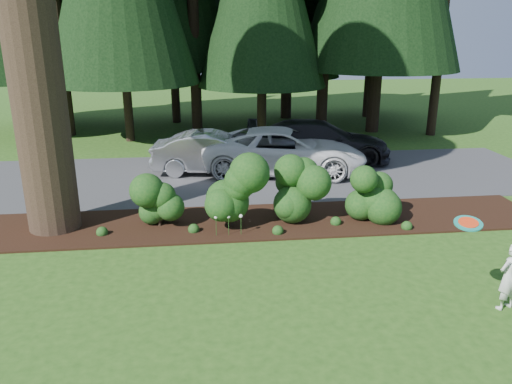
% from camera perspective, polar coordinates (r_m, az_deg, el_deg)
% --- Properties ---
extents(ground, '(80.00, 80.00, 0.00)m').
position_cam_1_polar(ground, '(10.04, -0.50, -10.43)').
color(ground, '#254D16').
rests_on(ground, ground).
extents(mulch_bed, '(16.00, 2.50, 0.05)m').
position_cam_1_polar(mulch_bed, '(12.97, -2.04, -3.47)').
color(mulch_bed, black).
rests_on(mulch_bed, ground).
extents(driveway, '(22.00, 6.00, 0.03)m').
position_cam_1_polar(driveway, '(16.98, -3.21, 1.76)').
color(driveway, '#38383A').
rests_on(driveway, ground).
extents(shrub_row, '(6.53, 1.60, 1.61)m').
position_cam_1_polar(shrub_row, '(12.67, 1.43, -0.22)').
color(shrub_row, '#134014').
rests_on(shrub_row, ground).
extents(lily_cluster, '(0.69, 0.09, 0.57)m').
position_cam_1_polar(lily_cluster, '(11.99, -3.16, -2.93)').
color(lily_cluster, '#134014').
rests_on(lily_cluster, ground).
extents(car_silver_wagon, '(4.45, 2.03, 1.41)m').
position_cam_1_polar(car_silver_wagon, '(17.27, -4.71, 4.49)').
color(car_silver_wagon, '#ADADB2').
rests_on(car_silver_wagon, driveway).
extents(car_white_suv, '(5.94, 3.50, 1.55)m').
position_cam_1_polar(car_white_suv, '(17.23, 3.28, 4.72)').
color(car_white_suv, white).
rests_on(car_white_suv, driveway).
extents(car_dark_suv, '(5.52, 2.73, 1.54)m').
position_cam_1_polar(car_dark_suv, '(18.83, 7.16, 5.76)').
color(car_dark_suv, black).
rests_on(car_dark_suv, driveway).
extents(child, '(0.53, 0.44, 1.26)m').
position_cam_1_polar(child, '(10.00, 26.94, -8.64)').
color(child, silver).
rests_on(child, ground).
extents(frisbee, '(0.47, 0.45, 0.15)m').
position_cam_1_polar(frisbee, '(8.96, 23.09, -3.30)').
color(frisbee, '#198B7C').
rests_on(frisbee, ground).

